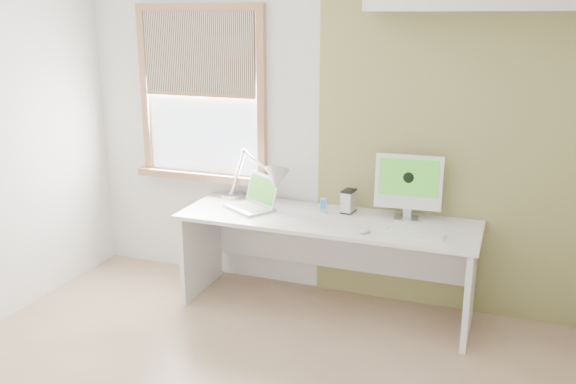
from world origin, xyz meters
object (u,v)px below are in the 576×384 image
at_px(desk, 328,240).
at_px(external_drive, 349,201).
at_px(desk_lamp, 267,180).
at_px(imac, 409,183).
at_px(laptop, 255,200).

distance_m(desk, external_drive, 0.33).
bearing_deg(desk_lamp, desk, -3.18).
height_order(desk, external_drive, external_drive).
bearing_deg(imac, desk, -165.46).
bearing_deg(external_drive, desk, -129.93).
distance_m(desk, imac, 0.73).
distance_m(desk_lamp, imac, 1.07).
xyz_separation_m(desk, laptop, (-0.60, -0.01, 0.26)).
bearing_deg(external_drive, imac, 1.16).
xyz_separation_m(laptop, external_drive, (0.71, 0.15, 0.02)).
bearing_deg(laptop, imac, 7.67).
relative_size(desk_lamp, imac, 1.43).
distance_m(external_drive, imac, 0.47).
bearing_deg(laptop, desk_lamp, 23.71).
relative_size(laptop, external_drive, 2.62).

